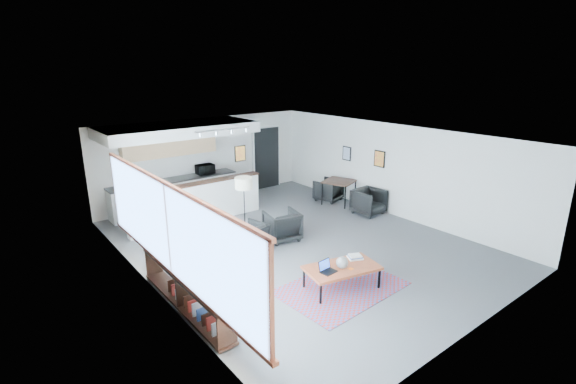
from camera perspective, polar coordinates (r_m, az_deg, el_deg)
room at (r=9.74m, az=0.97°, el=0.04°), size 7.02×9.02×2.62m
window at (r=7.28m, az=-16.01°, el=-5.27°), size 0.10×5.95×1.66m
console at (r=7.70m, az=-13.74°, el=-13.17°), size 0.35×3.00×0.80m
kitchenette at (r=12.21m, az=-14.59°, el=3.34°), size 4.20×1.96×2.60m
doorway at (r=14.56m, az=-3.01°, el=4.76°), size 1.10×0.12×2.15m
track_light at (r=10.93m, az=-8.82°, el=8.29°), size 1.60×0.07×0.15m
wall_art_lower at (r=12.35m, az=12.40°, el=4.45°), size 0.03×0.38×0.48m
wall_art_upper at (r=13.20m, az=8.04°, el=5.24°), size 0.03×0.34×0.44m
kilim_rug at (r=8.33m, az=7.27°, el=-12.85°), size 2.43×1.72×0.01m
coffee_table at (r=8.13m, az=7.38°, el=-10.30°), size 1.53×1.04×0.46m
laptop at (r=7.89m, az=5.27°, el=-10.34°), size 0.32×0.27×0.21m
ceramic_pot at (r=8.02m, az=7.42°, el=-9.54°), size 0.23×0.23×0.23m
book_stack at (r=8.45m, az=9.17°, el=-8.74°), size 0.35×0.32×0.09m
coaster at (r=8.06m, az=8.58°, el=-10.34°), size 0.09×0.09×0.01m
armchair_left at (r=9.63m, az=-5.42°, el=-6.11°), size 0.82×0.79×0.74m
armchair_right at (r=10.26m, az=-0.80°, el=-4.41°), size 0.91×0.87×0.79m
floor_lamp at (r=10.26m, az=-6.08°, el=0.92°), size 0.52×0.52×1.52m
dining_table at (r=12.95m, az=7.01°, el=1.27°), size 1.12×1.12×0.73m
dining_chair_near at (r=12.25m, az=10.98°, el=-1.41°), size 0.70×0.66×0.69m
dining_chair_far at (r=13.31m, az=5.51°, el=0.19°), size 0.76×0.73×0.64m
microwave at (r=13.08m, az=-11.28°, el=3.21°), size 0.53×0.29×0.36m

